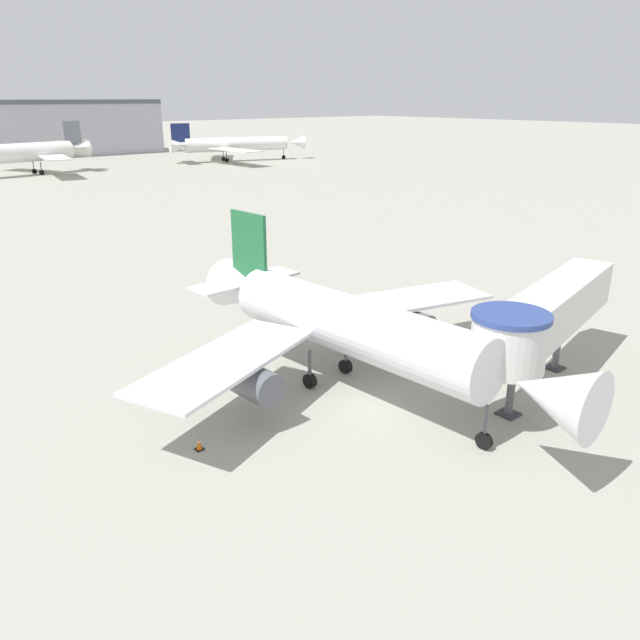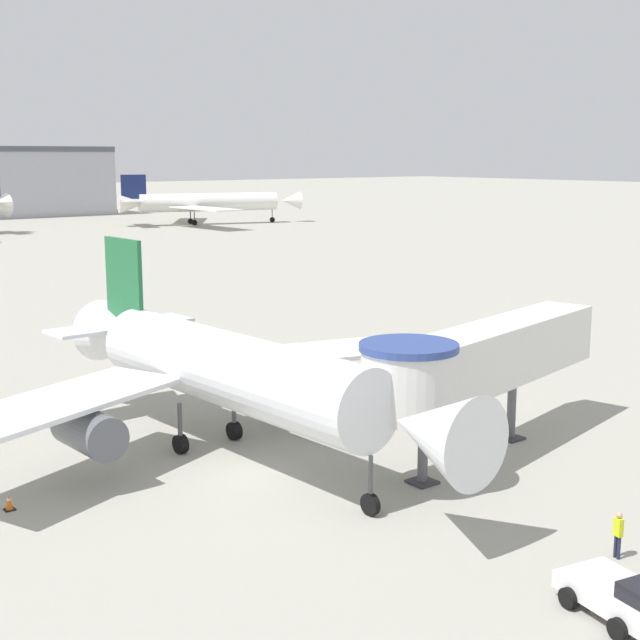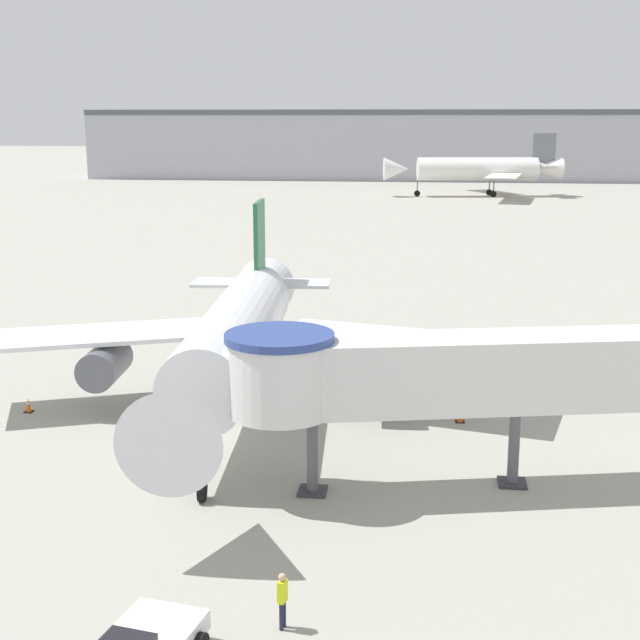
{
  "view_description": "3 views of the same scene",
  "coord_description": "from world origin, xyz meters",
  "px_view_note": "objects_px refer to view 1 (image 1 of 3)",
  "views": [
    {
      "loc": [
        -23.14,
        -22.49,
        16.81
      ],
      "look_at": [
        -1.27,
        3.48,
        4.59
      ],
      "focal_mm": 35.0,
      "sensor_mm": 36.0,
      "label": 1
    },
    {
      "loc": [
        -20.81,
        -31.67,
        13.91
      ],
      "look_at": [
        5.97,
        3.02,
        5.78
      ],
      "focal_mm": 50.0,
      "sensor_mm": 36.0,
      "label": 2
    },
    {
      "loc": [
        8.95,
        -37.33,
        14.15
      ],
      "look_at": [
        4.31,
        2.03,
        5.11
      ],
      "focal_mm": 50.0,
      "sensor_mm": 36.0,
      "label": 3
    }
  ],
  "objects_px": {
    "jet_bridge": "(543,317)",
    "traffic_cone_starboard_wing": "(450,339)",
    "main_airplane": "(348,326)",
    "background_jet_navy_tail": "(234,144)",
    "traffic_cone_port_wing": "(199,444)",
    "background_jet_gray_tail": "(26,152)"
  },
  "relations": [
    {
      "from": "traffic_cone_starboard_wing",
      "to": "background_jet_gray_tail",
      "type": "relative_size",
      "value": 0.02
    },
    {
      "from": "jet_bridge",
      "to": "background_jet_navy_tail",
      "type": "relative_size",
      "value": 0.46
    },
    {
      "from": "main_airplane",
      "to": "jet_bridge",
      "type": "bearing_deg",
      "value": -44.31
    },
    {
      "from": "traffic_cone_starboard_wing",
      "to": "main_airplane",
      "type": "bearing_deg",
      "value": -176.77
    },
    {
      "from": "main_airplane",
      "to": "traffic_cone_port_wing",
      "type": "bearing_deg",
      "value": 178.57
    },
    {
      "from": "jet_bridge",
      "to": "traffic_cone_starboard_wing",
      "type": "distance_m",
      "value": 9.33
    },
    {
      "from": "jet_bridge",
      "to": "traffic_cone_starboard_wing",
      "type": "bearing_deg",
      "value": 63.99
    },
    {
      "from": "main_airplane",
      "to": "traffic_cone_starboard_wing",
      "type": "distance_m",
      "value": 11.24
    },
    {
      "from": "traffic_cone_port_wing",
      "to": "background_jet_gray_tail",
      "type": "height_order",
      "value": "background_jet_gray_tail"
    },
    {
      "from": "traffic_cone_port_wing",
      "to": "jet_bridge",
      "type": "bearing_deg",
      "value": -20.24
    },
    {
      "from": "traffic_cone_port_wing",
      "to": "traffic_cone_starboard_wing",
      "type": "distance_m",
      "value": 21.05
    },
    {
      "from": "main_airplane",
      "to": "background_jet_navy_tail",
      "type": "height_order",
      "value": "background_jet_navy_tail"
    },
    {
      "from": "jet_bridge",
      "to": "background_jet_gray_tail",
      "type": "xyz_separation_m",
      "value": [
        9.93,
        133.78,
        0.28
      ]
    },
    {
      "from": "main_airplane",
      "to": "jet_bridge",
      "type": "height_order",
      "value": "main_airplane"
    },
    {
      "from": "background_jet_gray_tail",
      "to": "traffic_cone_starboard_wing",
      "type": "bearing_deg",
      "value": -11.91
    },
    {
      "from": "main_airplane",
      "to": "traffic_cone_port_wing",
      "type": "relative_size",
      "value": 39.84
    },
    {
      "from": "jet_bridge",
      "to": "traffic_cone_port_wing",
      "type": "relative_size",
      "value": 24.88
    },
    {
      "from": "traffic_cone_starboard_wing",
      "to": "background_jet_navy_tail",
      "type": "distance_m",
      "value": 137.37
    },
    {
      "from": "jet_bridge",
      "to": "traffic_cone_starboard_wing",
      "type": "xyz_separation_m",
      "value": [
        1.94,
        8.04,
        -4.33
      ]
    },
    {
      "from": "background_jet_navy_tail",
      "to": "jet_bridge",
      "type": "bearing_deg",
      "value": 170.41
    },
    {
      "from": "main_airplane",
      "to": "background_jet_navy_tail",
      "type": "distance_m",
      "value": 142.84
    },
    {
      "from": "traffic_cone_port_wing",
      "to": "background_jet_gray_tail",
      "type": "distance_m",
      "value": 130.1
    }
  ]
}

